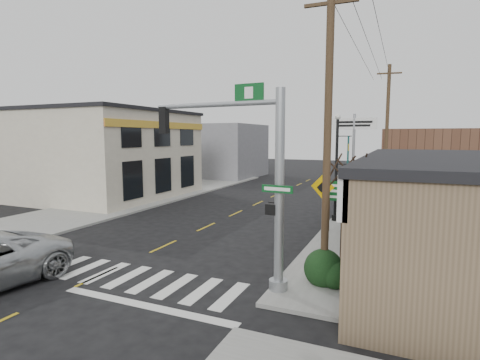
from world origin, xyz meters
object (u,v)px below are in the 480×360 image
at_px(fire_hydrant, 366,244).
at_px(lamp_post, 338,160).
at_px(guide_sign, 342,197).
at_px(bare_tree, 346,161).
at_px(traffic_signal_pole, 256,168).
at_px(utility_pole_near, 328,135).
at_px(utility_pole_far, 387,131).
at_px(dance_center_sign, 354,136).

distance_m(fire_hydrant, lamp_post, 6.91).
relative_size(guide_sign, bare_tree, 0.56).
height_order(traffic_signal_pole, utility_pole_near, utility_pole_near).
relative_size(fire_hydrant, utility_pole_far, 0.07).
bearing_deg(fire_hydrant, dance_center_sign, 99.62).
xyz_separation_m(traffic_signal_pole, bare_tree, (2.32, 2.88, 0.09)).
distance_m(traffic_signal_pole, dance_center_sign, 16.74).
distance_m(dance_center_sign, utility_pole_far, 4.03).
distance_m(guide_sign, bare_tree, 5.71).
bearing_deg(fire_hydrant, utility_pole_near, -105.11).
bearing_deg(lamp_post, utility_pole_far, 75.53).
xyz_separation_m(lamp_post, utility_pole_far, (2.15, 9.48, 1.73)).
relative_size(traffic_signal_pole, bare_tree, 1.29).
distance_m(traffic_signal_pole, utility_pole_far, 20.42).
height_order(traffic_signal_pole, lamp_post, traffic_signal_pole).
bearing_deg(guide_sign, bare_tree, -80.66).
height_order(traffic_signal_pole, guide_sign, traffic_signal_pole).
height_order(guide_sign, bare_tree, bare_tree).
bearing_deg(utility_pole_near, traffic_signal_pole, -150.24).
distance_m(fire_hydrant, utility_pole_near, 5.88).
xyz_separation_m(traffic_signal_pole, guide_sign, (1.48, 8.12, -2.03)).
relative_size(lamp_post, utility_pole_near, 0.64).
bearing_deg(dance_center_sign, utility_pole_near, -86.50).
xyz_separation_m(dance_center_sign, utility_pole_near, (1.00, -15.51, 0.01)).
xyz_separation_m(guide_sign, utility_pole_near, (0.48, -6.94, 3.05)).
xyz_separation_m(fire_hydrant, bare_tree, (-0.65, -2.00, 3.52)).
bearing_deg(guide_sign, fire_hydrant, -65.09).
distance_m(guide_sign, fire_hydrant, 3.83).
bearing_deg(utility_pole_near, guide_sign, 92.78).
bearing_deg(fire_hydrant, utility_pole_far, 89.95).
bearing_deg(traffic_signal_pole, dance_center_sign, 90.56).
height_order(lamp_post, dance_center_sign, dance_center_sign).
relative_size(bare_tree, utility_pole_near, 0.53).
height_order(guide_sign, fire_hydrant, guide_sign).
bearing_deg(traffic_signal_pole, utility_pole_far, 85.46).
bearing_deg(utility_pole_far, fire_hydrant, -96.82).
bearing_deg(utility_pole_far, dance_center_sign, -126.94).
xyz_separation_m(dance_center_sign, utility_pole_far, (2.01, 3.46, 0.40)).
height_order(guide_sign, lamp_post, lamp_post).
height_order(dance_center_sign, bare_tree, dance_center_sign).
distance_m(bare_tree, utility_pole_near, 1.97).
bearing_deg(dance_center_sign, utility_pole_far, 59.64).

